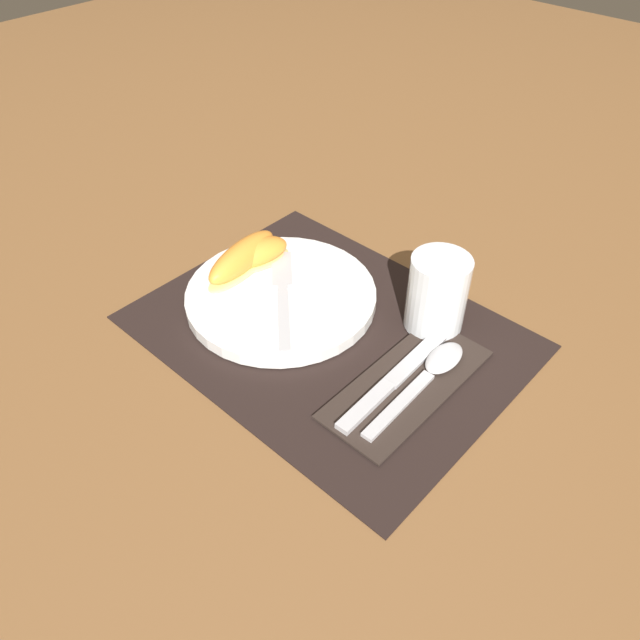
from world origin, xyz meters
name	(u,v)px	position (x,y,z in m)	size (l,w,h in m)	color
ground_plane	(328,332)	(0.00, 0.00, 0.00)	(3.00, 3.00, 0.00)	brown
placemat	(328,331)	(0.00, 0.00, 0.00)	(0.45, 0.34, 0.00)	black
plate	(280,297)	(-0.08, 0.00, 0.01)	(0.25, 0.25, 0.02)	white
juice_glass	(437,297)	(0.09, 0.10, 0.05)	(0.07, 0.07, 0.10)	silver
napkin	(407,383)	(0.13, -0.01, 0.01)	(0.09, 0.22, 0.00)	#2D231E
knife	(397,376)	(0.11, -0.01, 0.01)	(0.03, 0.22, 0.01)	#BCBCC1
spoon	(433,370)	(0.14, 0.02, 0.01)	(0.04, 0.18, 0.01)	#BCBCC1
fork	(283,291)	(-0.08, 0.00, 0.02)	(0.16, 0.15, 0.00)	#BCBCC1
citrus_wedge_0	(254,254)	(-0.15, 0.02, 0.03)	(0.08, 0.11, 0.03)	#F4DB84
citrus_wedge_1	(240,260)	(-0.16, 0.00, 0.04)	(0.07, 0.14, 0.04)	#F4DB84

